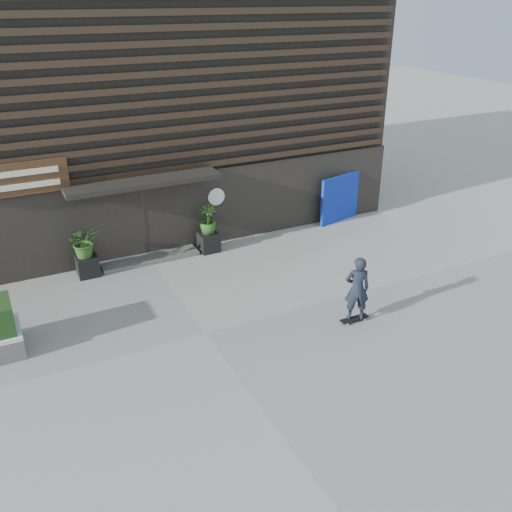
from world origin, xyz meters
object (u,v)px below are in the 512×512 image
planter_pot_left (88,266)px  planter_pot_right (209,242)px  blue_tarp (340,199)px  skateboarder (357,289)px

planter_pot_left → planter_pot_right: bearing=0.0°
blue_tarp → skateboarder: 6.84m
planter_pot_left → blue_tarp: blue_tarp is taller
skateboarder → planter_pot_left: bearing=134.5°
planter_pot_left → planter_pot_right: 3.80m
planter_pot_left → planter_pot_right: same height
planter_pot_left → blue_tarp: (8.97, 0.30, 0.55)m
blue_tarp → skateboarder: (-3.51, -5.87, 0.09)m
planter_pot_left → skateboarder: size_ratio=0.34×
planter_pot_right → blue_tarp: (5.17, 0.30, 0.55)m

